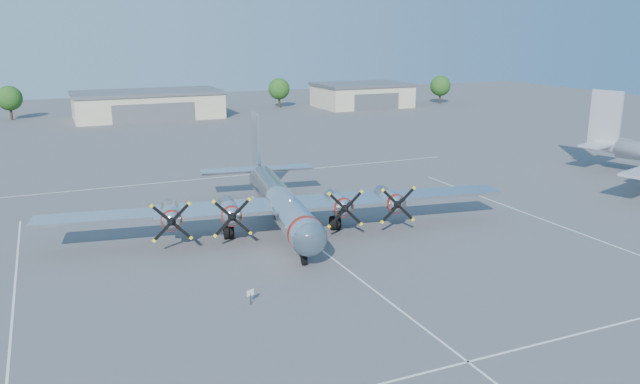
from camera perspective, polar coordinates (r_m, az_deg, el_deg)
name	(u,v)px	position (r m, az deg, el deg)	size (l,w,h in m)	color
ground	(306,238)	(52.23, -1.26, -4.26)	(260.00, 260.00, 0.00)	#515154
parking_lines	(315,245)	(50.70, -0.50, -4.84)	(60.00, 50.08, 0.01)	silver
hangar_center	(148,104)	(129.82, -15.45, 7.72)	(28.60, 14.60, 5.40)	beige
hangar_east	(362,95)	(144.83, 3.86, 8.85)	(20.60, 14.60, 5.40)	beige
tree_west	(9,98)	(136.42, -26.53, 7.68)	(4.80, 4.80, 6.64)	#382619
tree_east	(279,89)	(142.93, -3.77, 9.39)	(4.80, 4.80, 6.64)	#382619
tree_far_east	(440,86)	(153.35, 10.95, 9.50)	(4.80, 4.80, 6.64)	#382619
main_bomber_b29	(279,228)	(55.00, -3.75, -3.32)	(39.32, 26.89, 8.70)	silver
info_placard	(250,294)	(40.00, -6.38, -9.27)	(0.51, 0.24, 1.02)	black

